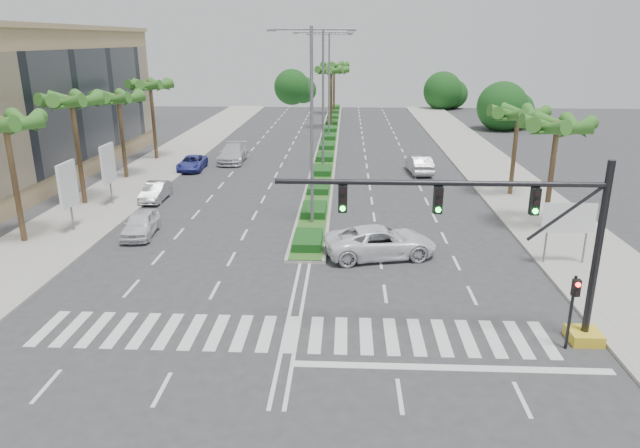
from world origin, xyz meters
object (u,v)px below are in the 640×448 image
Objects in this scene: car_parked_a at (141,224)px; car_parked_b at (156,192)px; car_parked_c at (192,163)px; car_parked_d at (233,154)px; car_crossing at (381,242)px; car_right at (419,164)px.

car_parked_b is (-1.63, 7.76, -0.06)m from car_parked_a.
car_parked_c is 4.71m from car_parked_d.
car_parked_a is 1.05× the size of car_parked_b.
car_parked_b is 19.03m from car_crossing.
car_parked_b is 14.16m from car_parked_d.
car_parked_b is 0.84× the size of car_right.
car_parked_b is at bearing -92.21° from car_parked_c.
car_right is at bearing 37.83° from car_parked_a.
car_crossing reaches higher than car_parked_b.
car_parked_c is 0.81× the size of car_parked_d.
car_parked_d reaches higher than car_parked_b.
car_parked_c is 0.95× the size of car_right.
car_parked_b is at bearing -103.92° from car_parked_d.
car_right is at bearing -3.20° from car_parked_c.
car_parked_d is at bearing 14.80° from car_crossing.
car_parked_c is (0.00, 10.21, -0.03)m from car_parked_b.
car_crossing is at bearing -34.28° from car_parked_b.
car_parked_c is 20.30m from car_right.
car_parked_a reaches higher than car_parked_b.
car_parked_c is at bearing 24.37° from car_crossing.
car_right is at bearing -25.25° from car_crossing.
car_parked_d reaches higher than car_parked_c.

